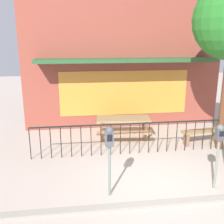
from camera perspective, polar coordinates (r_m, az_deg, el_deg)
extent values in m
plane|color=#B5A498|center=(6.73, 9.32, -14.70)|extent=(40.00, 40.00, 0.00)
cube|color=#50211F|center=(10.80, 2.36, -2.64)|extent=(7.60, 0.54, 0.01)
cube|color=brown|center=(10.27, 2.55, 13.26)|extent=(7.60, 0.50, 5.92)
cube|color=orange|center=(10.21, 2.70, 4.12)|extent=(4.94, 0.02, 1.70)
cube|color=#29582E|center=(9.59, 3.29, 11.09)|extent=(6.46, 0.92, 0.12)
cube|color=black|center=(7.86, 6.03, -2.45)|extent=(6.38, 0.04, 0.04)
cylinder|color=black|center=(7.93, -17.26, -6.57)|extent=(0.02, 0.02, 0.95)
cylinder|color=black|center=(7.88, -15.17, -6.53)|extent=(0.02, 0.02, 0.95)
cylinder|color=black|center=(7.85, -13.06, -6.49)|extent=(0.02, 0.02, 0.95)
cylinder|color=black|center=(7.83, -10.94, -6.43)|extent=(0.02, 0.02, 0.95)
cylinder|color=black|center=(7.81, -8.80, -6.37)|extent=(0.02, 0.02, 0.95)
cylinder|color=black|center=(7.81, -6.66, -6.29)|extent=(0.02, 0.02, 0.95)
cylinder|color=black|center=(7.82, -4.52, -6.21)|extent=(0.02, 0.02, 0.95)
cylinder|color=black|center=(7.84, -2.39, -6.12)|extent=(0.02, 0.02, 0.95)
cylinder|color=black|center=(7.87, -0.28, -6.02)|extent=(0.02, 0.02, 0.95)
cylinder|color=black|center=(7.90, 1.82, -5.91)|extent=(0.02, 0.02, 0.95)
cylinder|color=black|center=(7.96, 3.89, -5.80)|extent=(0.02, 0.02, 0.95)
cylinder|color=black|center=(8.02, 5.93, -5.68)|extent=(0.02, 0.02, 0.95)
cylinder|color=black|center=(8.09, 7.94, -5.56)|extent=(0.02, 0.02, 0.95)
cylinder|color=black|center=(8.17, 9.91, -5.43)|extent=(0.02, 0.02, 0.95)
cylinder|color=black|center=(8.26, 11.84, -5.30)|extent=(0.02, 0.02, 0.95)
cylinder|color=black|center=(8.35, 13.73, -5.17)|extent=(0.02, 0.02, 0.95)
cylinder|color=black|center=(8.46, 15.56, -5.03)|extent=(0.02, 0.02, 0.95)
cylinder|color=black|center=(8.58, 17.35, -4.89)|extent=(0.02, 0.02, 0.95)
cylinder|color=black|center=(8.70, 19.09, -4.75)|extent=(0.02, 0.02, 0.95)
cylinder|color=black|center=(8.83, 20.78, -4.62)|extent=(0.02, 0.02, 0.95)
cylinder|color=black|center=(8.97, 22.42, -4.48)|extent=(0.02, 0.02, 0.95)
cube|color=#98774F|center=(8.98, 2.44, -1.49)|extent=(1.86, 0.93, 0.07)
cube|color=#A57551|center=(8.55, 2.70, -4.49)|extent=(1.82, 0.43, 0.05)
cube|color=#987B53|center=(9.59, 2.16, -2.24)|extent=(1.82, 0.43, 0.05)
cube|color=brown|center=(8.80, -2.26, -4.38)|extent=(0.10, 0.35, 0.78)
cube|color=olive|center=(9.33, -2.25, -3.21)|extent=(0.10, 0.35, 0.78)
cube|color=olive|center=(8.92, 7.30, -4.23)|extent=(0.10, 0.35, 0.78)
cube|color=#8E5C36|center=(9.44, 6.76, -3.08)|extent=(0.10, 0.35, 0.78)
cube|color=#997448|center=(9.15, 18.81, -3.90)|extent=(1.43, 0.52, 0.06)
cube|color=#876047|center=(8.93, 15.71, -5.65)|extent=(0.08, 0.29, 0.45)
cube|color=olive|center=(9.55, 21.48, -4.79)|extent=(0.08, 0.29, 0.45)
cylinder|color=slate|center=(5.87, -0.56, -12.63)|extent=(0.06, 0.06, 1.18)
cube|color=#4B5054|center=(5.56, -0.58, -5.74)|extent=(0.18, 0.14, 0.33)
sphere|color=#444754|center=(5.50, -0.59, -4.14)|extent=(0.17, 0.17, 0.17)
cube|color=black|center=(5.48, -0.49, -5.63)|extent=(0.11, 0.01, 0.14)
cylinder|color=gray|center=(6.58, 21.57, -10.47)|extent=(0.06, 0.06, 1.20)
cube|color=#41434B|center=(6.31, 22.23, -4.43)|extent=(0.18, 0.14, 0.27)
sphere|color=#4C554C|center=(6.26, 22.36, -3.27)|extent=(0.17, 0.17, 0.17)
cube|color=black|center=(6.23, 22.59, -4.37)|extent=(0.11, 0.01, 0.12)
cylinder|color=brown|center=(8.69, 23.06, 2.76)|extent=(0.22, 0.22, 3.26)
cube|color=gray|center=(6.03, 11.84, -18.76)|extent=(10.64, 0.20, 0.11)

